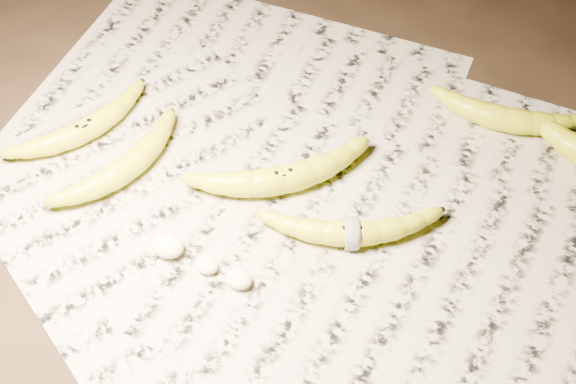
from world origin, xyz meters
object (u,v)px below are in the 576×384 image
at_px(banana_left_b, 126,166).
at_px(banana_center, 283,177).
at_px(banana_left_a, 84,128).
at_px(banana_taped, 352,232).
at_px(banana_upper_a, 507,117).

relative_size(banana_left_b, banana_center, 0.86).
height_order(banana_left_a, banana_taped, same).
bearing_deg(banana_taped, banana_left_a, 152.93).
height_order(banana_taped, banana_upper_a, banana_upper_a).
bearing_deg(banana_upper_a, banana_center, -144.04).
height_order(banana_left_a, banana_center, banana_center).
bearing_deg(banana_center, banana_taped, -59.67).
bearing_deg(banana_center, banana_left_a, 146.84).
relative_size(banana_left_a, banana_left_b, 1.03).
xyz_separation_m(banana_left_a, banana_center, (0.27, 0.03, 0.00)).
bearing_deg(banana_center, banana_upper_a, 4.45).
bearing_deg(banana_left_b, banana_left_a, 86.66).
height_order(banana_left_b, banana_center, banana_center).
relative_size(banana_left_b, banana_taped, 0.92).
height_order(banana_left_a, banana_upper_a, banana_upper_a).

